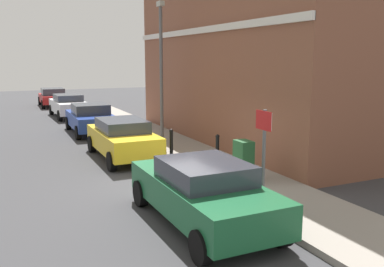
% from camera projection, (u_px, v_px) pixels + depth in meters
% --- Properties ---
extents(ground, '(80.00, 80.00, 0.00)m').
position_uv_depth(ground, '(172.00, 185.00, 12.10)').
color(ground, '#38383A').
extents(sidewalk, '(2.44, 30.00, 0.15)m').
position_uv_depth(sidewalk, '(162.00, 141.00, 18.26)').
color(sidewalk, gray).
rests_on(sidewalk, ground).
extents(corner_building, '(7.12, 13.65, 8.15)m').
position_uv_depth(corner_building, '(271.00, 47.00, 18.47)').
color(corner_building, brown).
rests_on(corner_building, ground).
extents(car_green, '(1.96, 4.45, 1.43)m').
position_uv_depth(car_green, '(203.00, 191.00, 9.17)').
color(car_green, '#195933').
rests_on(car_green, ground).
extents(car_yellow, '(1.85, 4.17, 1.43)m').
position_uv_depth(car_yellow, '(123.00, 138.00, 15.23)').
color(car_yellow, gold).
rests_on(car_yellow, ground).
extents(car_blue, '(1.98, 4.18, 1.43)m').
position_uv_depth(car_blue, '(91.00, 118.00, 20.41)').
color(car_blue, navy).
rests_on(car_blue, ground).
extents(car_white, '(1.93, 4.34, 1.40)m').
position_uv_depth(car_white, '(68.00, 105.00, 26.01)').
color(car_white, silver).
rests_on(car_white, ground).
extents(car_red, '(1.95, 4.04, 1.38)m').
position_uv_depth(car_red, '(53.00, 97.00, 31.80)').
color(car_red, maroon).
rests_on(car_red, ground).
extents(utility_cabinet, '(0.46, 0.61, 1.15)m').
position_uv_depth(utility_cabinet, '(243.00, 162.00, 12.01)').
color(utility_cabinet, '#1E4C28').
rests_on(utility_cabinet, sidewalk).
extents(bollard_near_cabinet, '(0.14, 0.14, 1.04)m').
position_uv_depth(bollard_near_cabinet, '(217.00, 149.00, 13.61)').
color(bollard_near_cabinet, black).
rests_on(bollard_near_cabinet, sidewalk).
extents(bollard_far_kerb, '(0.14, 0.14, 1.04)m').
position_uv_depth(bollard_far_kerb, '(171.00, 143.00, 14.63)').
color(bollard_far_kerb, black).
rests_on(bollard_far_kerb, sidewalk).
extents(street_sign, '(0.08, 0.60, 2.30)m').
position_uv_depth(street_sign, '(264.00, 144.00, 9.67)').
color(street_sign, '#59595B').
rests_on(street_sign, sidewalk).
extents(lamppost, '(0.20, 0.44, 5.72)m').
position_uv_depth(lamppost, '(161.00, 65.00, 17.55)').
color(lamppost, '#59595B').
rests_on(lamppost, sidewalk).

